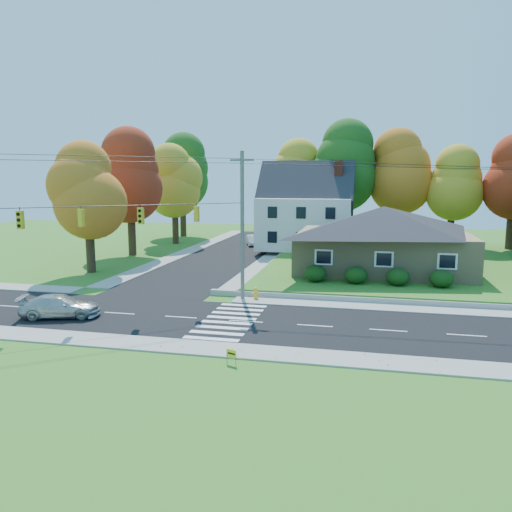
{
  "coord_description": "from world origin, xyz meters",
  "views": [
    {
      "loc": [
        6.67,
        -27.14,
        8.22
      ],
      "look_at": [
        -1.18,
        8.0,
        2.59
      ],
      "focal_mm": 35.0,
      "sensor_mm": 36.0,
      "label": 1
    }
  ],
  "objects_px": {
    "white_car": "(253,240)",
    "fire_hydrant": "(256,294)",
    "silver_sedan": "(60,306)",
    "ranch_house": "(383,237)"
  },
  "relations": [
    {
      "from": "white_car",
      "to": "fire_hydrant",
      "type": "distance_m",
      "value": 27.72
    },
    {
      "from": "ranch_house",
      "to": "fire_hydrant",
      "type": "height_order",
      "value": "ranch_house"
    },
    {
      "from": "ranch_house",
      "to": "silver_sedan",
      "type": "bearing_deg",
      "value": -137.27
    },
    {
      "from": "ranch_house",
      "to": "silver_sedan",
      "type": "relative_size",
      "value": 3.16
    },
    {
      "from": "silver_sedan",
      "to": "fire_hydrant",
      "type": "height_order",
      "value": "silver_sedan"
    },
    {
      "from": "white_car",
      "to": "fire_hydrant",
      "type": "relative_size",
      "value": 4.49
    },
    {
      "from": "white_car",
      "to": "fire_hydrant",
      "type": "height_order",
      "value": "white_car"
    },
    {
      "from": "silver_sedan",
      "to": "ranch_house",
      "type": "bearing_deg",
      "value": -64.01
    },
    {
      "from": "ranch_house",
      "to": "silver_sedan",
      "type": "height_order",
      "value": "ranch_house"
    },
    {
      "from": "white_car",
      "to": "fire_hydrant",
      "type": "bearing_deg",
      "value": -96.02
    }
  ]
}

